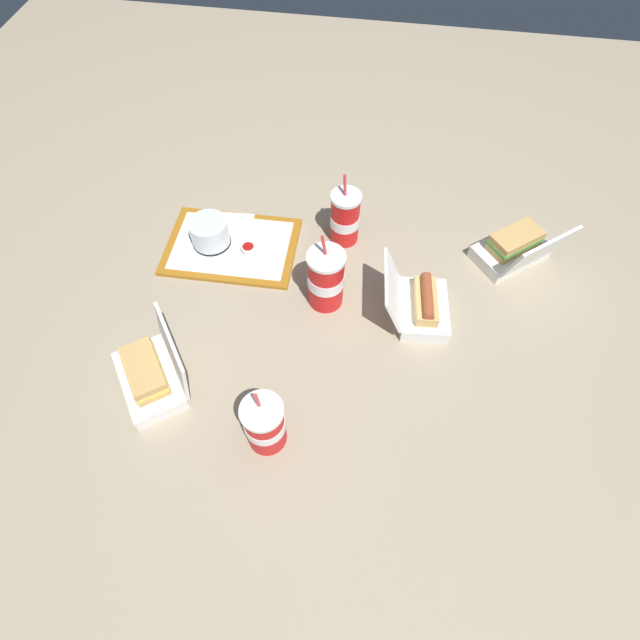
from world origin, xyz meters
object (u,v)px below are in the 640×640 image
at_px(clamshell_sandwich_back, 151,374).
at_px(cake_container, 210,233).
at_px(food_tray, 232,246).
at_px(soda_cup_center, 326,279).
at_px(soda_cup_front, 265,424).
at_px(clamshell_sandwich_front, 515,248).
at_px(clamshell_hotdog_left, 420,305).
at_px(ketchup_cup, 248,249).
at_px(soda_cup_left, 345,218).
at_px(plastic_fork, 248,268).

bearing_deg(clamshell_sandwich_back, cake_container, -91.87).
bearing_deg(food_tray, soda_cup_center, 154.81).
distance_m(clamshell_sandwich_back, soda_cup_front, 0.31).
relative_size(food_tray, soda_cup_center, 1.59).
xyz_separation_m(clamshell_sandwich_front, clamshell_hotdog_left, (0.25, 0.23, -0.00)).
relative_size(food_tray, ketchup_cup, 9.39).
height_order(food_tray, clamshell_sandwich_front, clamshell_sandwich_front).
bearing_deg(clamshell_sandwich_front, clamshell_hotdog_left, 42.96).
bearing_deg(cake_container, food_tray, 178.79).
height_order(food_tray, cake_container, cake_container).
distance_m(soda_cup_front, soda_cup_left, 0.63).
distance_m(food_tray, ketchup_cup, 0.06).
bearing_deg(ketchup_cup, cake_container, -10.25).
distance_m(cake_container, clamshell_sandwich_front, 0.85).
bearing_deg(plastic_fork, cake_container, -26.16).
height_order(clamshell_hotdog_left, soda_cup_center, soda_cup_center).
xyz_separation_m(ketchup_cup, clamshell_sandwich_back, (0.13, 0.43, 0.02)).
bearing_deg(clamshell_sandwich_front, soda_cup_left, -0.32).
xyz_separation_m(food_tray, plastic_fork, (-0.07, 0.08, 0.01)).
xyz_separation_m(cake_container, clamshell_sandwich_back, (0.01, 0.45, -0.01)).
xyz_separation_m(ketchup_cup, soda_cup_center, (-0.24, 0.12, 0.06)).
xyz_separation_m(plastic_fork, soda_cup_front, (-0.16, 0.46, 0.06)).
height_order(ketchup_cup, clamshell_hotdog_left, clamshell_hotdog_left).
xyz_separation_m(cake_container, ketchup_cup, (-0.11, 0.02, -0.02)).
height_order(plastic_fork, clamshell_sandwich_back, clamshell_sandwich_back).
relative_size(soda_cup_center, soda_cup_front, 1.11).
bearing_deg(cake_container, clamshell_sandwich_back, 88.13).
relative_size(cake_container, clamshell_hotdog_left, 0.57).
relative_size(clamshell_hotdog_left, soda_cup_center, 0.82).
distance_m(clamshell_sandwich_front, soda_cup_left, 0.48).
bearing_deg(ketchup_cup, plastic_fork, 102.13).
relative_size(clamshell_hotdog_left, soda_cup_front, 0.91).
bearing_deg(plastic_fork, food_tray, -42.44).
bearing_deg(clamshell_hotdog_left, clamshell_sandwich_back, 26.25).
relative_size(plastic_fork, soda_cup_left, 0.49).
height_order(cake_container, ketchup_cup, cake_container).
bearing_deg(cake_container, clamshell_sandwich_front, -174.26).
height_order(plastic_fork, soda_cup_left, soda_cup_left).
height_order(ketchup_cup, clamshell_sandwich_front, clamshell_sandwich_front).
bearing_deg(soda_cup_center, clamshell_hotdog_left, 178.42).
relative_size(clamshell_sandwich_front, soda_cup_center, 1.09).
xyz_separation_m(plastic_fork, soda_cup_center, (-0.23, 0.06, 0.07)).
bearing_deg(food_tray, clamshell_sandwich_back, 80.93).
bearing_deg(soda_cup_left, clamshell_hotdog_left, 134.22).
xyz_separation_m(clamshell_sandwich_front, soda_cup_left, (0.48, -0.00, 0.04)).
xyz_separation_m(cake_container, clamshell_hotdog_left, (-0.60, 0.15, -0.01)).
bearing_deg(clamshell_sandwich_back, food_tray, -99.07).
bearing_deg(soda_cup_front, cake_container, -62.47).
relative_size(food_tray, clamshell_sandwich_front, 1.46).
distance_m(cake_container, clamshell_sandwich_back, 0.45).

